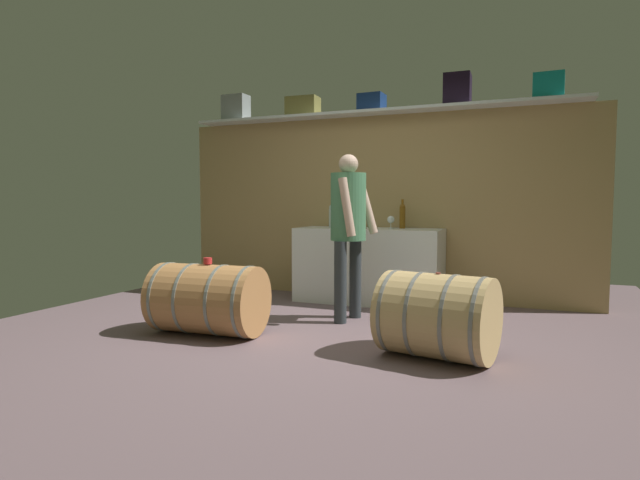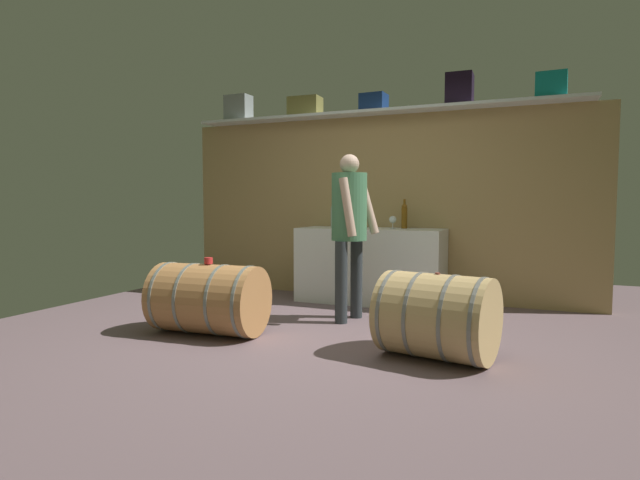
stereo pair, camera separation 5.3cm
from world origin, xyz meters
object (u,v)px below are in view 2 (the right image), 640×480
wine_bottle_amber (404,215)px  wine_glass (393,220)px  wine_bottle_clear (334,215)px  toolcase_grey (238,108)px  wine_barrel_far (437,316)px  wine_barrel_near (209,299)px  work_cabinet (370,265)px  toolcase_teal (551,86)px  toolcase_olive (305,107)px  winemaker_pouring (350,219)px  toolcase_black (460,90)px  toolcase_navy (374,103)px  tasting_cup (208,261)px

wine_bottle_amber → wine_glass: size_ratio=2.32×
wine_bottle_clear → toolcase_grey: bearing=170.4°
wine_bottle_amber → wine_barrel_far: wine_bottle_amber is taller
wine_barrel_near → wine_glass: bearing=57.1°
work_cabinet → wine_barrel_far: size_ratio=1.85×
toolcase_teal → wine_barrel_far: bearing=-106.7°
wine_bottle_amber → wine_bottle_clear: (-0.80, -0.17, -0.01)m
toolcase_olive → work_cabinet: 2.13m
toolcase_grey → wine_bottle_clear: bearing=-9.0°
toolcase_olive → work_cabinet: bearing=-15.4°
wine_bottle_amber → winemaker_pouring: 1.13m
toolcase_olive → wine_barrel_near: bearing=-90.9°
wine_barrel_near → winemaker_pouring: size_ratio=0.61×
toolcase_teal → wine_barrel_far: size_ratio=0.33×
work_cabinet → wine_barrel_far: (1.10, -1.87, -0.11)m
toolcase_black → wine_barrel_far: (0.16, -2.09, -2.07)m
toolcase_grey → toolcase_olive: bearing=0.6°
toolcase_grey → toolcase_teal: (3.74, 0.00, -0.04)m
toolcase_olive → toolcase_navy: bearing=-2.0°
toolcase_navy → wine_glass: toolcase_navy is taller
toolcase_navy → wine_bottle_clear: bearing=-146.1°
toolcase_olive → wine_bottle_clear: (0.48, -0.24, -1.33)m
toolcase_black → work_cabinet: toolcase_black is taller
toolcase_navy → tasting_cup: toolcase_navy is taller
wine_bottle_clear → tasting_cup: (-0.43, -1.90, -0.35)m
toolcase_teal → wine_bottle_clear: size_ratio=0.93×
wine_glass → winemaker_pouring: 1.04m
toolcase_grey → winemaker_pouring: toolcase_grey is taller
wine_barrel_far → wine_bottle_amber: bearing=120.9°
work_cabinet → toolcase_grey: bearing=173.4°
toolcase_grey → wine_barrel_near: bearing=-64.3°
wine_glass → toolcase_grey: bearing=176.0°
wine_bottle_amber → wine_barrel_near: wine_bottle_amber is taller
toolcase_teal → wine_bottle_amber: (-1.50, -0.07, -1.34)m
toolcase_navy → toolcase_black: (0.98, 0.00, 0.07)m
wine_barrel_far → wine_barrel_near: bearing=-167.9°
wine_barrel_near → toolcase_black: bearing=46.2°
wine_barrel_near → wine_barrel_far: 1.98m
toolcase_black → wine_barrel_near: bearing=-131.6°
toolcase_grey → work_cabinet: 2.72m
toolcase_grey → toolcase_navy: bearing=0.6°
toolcase_teal → wine_bottle_clear: 2.68m
wine_barrel_far → toolcase_navy: bearing=129.3°
toolcase_olive → wine_glass: size_ratio=2.71×
wine_bottle_clear → wine_bottle_amber: bearing=12.0°
tasting_cup → wine_barrel_far: bearing=1.4°
toolcase_grey → toolcase_teal: bearing=0.6°
toolcase_black → wine_bottle_amber: size_ratio=1.02×
wine_bottle_amber → toolcase_teal: bearing=2.8°
wine_bottle_amber → wine_glass: 0.15m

